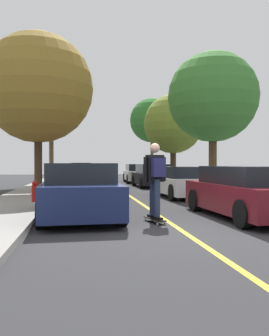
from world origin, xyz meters
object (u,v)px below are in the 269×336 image
parked_car_left_nearest (80,191)px  parked_car_left_far (81,175)px  skateboard (155,219)px  parked_car_left_near (80,180)px  parked_car_left_farthest (81,172)px  street_tree_right_far (152,120)px  parked_car_right_farthest (138,173)px  parked_car_right_near (183,182)px  parked_car_right_far (152,176)px  fire_hydrant (35,191)px  skateboarder (155,176)px  street_tree_right_nearest (213,97)px  street_tree_left_near (51,98)px  street_tree_left_nearest (38,88)px  street_tree_right_near (173,124)px  parked_car_right_nearest (245,192)px

parked_car_left_nearest → parked_car_left_far: 13.46m
skateboard → parked_car_left_near: bearing=102.6°
parked_car_left_farthest → street_tree_right_far: size_ratio=0.59×
parked_car_right_farthest → parked_car_right_near: bearing=-90.0°
parked_car_right_far → fire_hydrant: 10.66m
parked_car_left_far → fire_hydrant: parked_car_left_far is taller
parked_car_left_farthest → fire_hydrant: parked_car_left_farthest is taller
parked_car_left_farthest → skateboarder: bearing=-85.1°
parked_car_left_farthest → parked_car_left_far: bearing=-90.0°
parked_car_left_near → skateboard: 8.16m
street_tree_right_nearest → fire_hydrant: (-7.54, -3.58, -3.98)m
skateboarder → street_tree_right_far: bearing=79.1°
parked_car_right_near → street_tree_right_nearest: bearing=34.6°
fire_hydrant → parked_car_right_near: bearing=22.2°
skateboard → street_tree_left_near: bearing=103.9°
street_tree_left_near → parked_car_left_near: bearing=-74.4°
parked_car_left_nearest → street_tree_left_near: street_tree_left_near is taller
parked_car_left_farthest → skateboarder: size_ratio=2.27×
skateboard → parked_car_left_far: bearing=97.0°
parked_car_left_far → parked_car_right_far: parked_car_left_far is taller
street_tree_left_near → street_tree_left_nearest: bearing=-90.0°
street_tree_right_near → street_tree_right_nearest: bearing=-90.0°
street_tree_right_nearest → parked_car_right_far: bearing=108.3°
parked_car_right_far → skateboarder: skateboarder is taller
street_tree_right_near → fire_hydrant: size_ratio=8.32×
parked_car_right_nearest → street_tree_right_near: 14.85m
street_tree_right_near → parked_car_right_nearest: bearing=-97.1°
parked_car_left_far → street_tree_right_near: size_ratio=0.79×
street_tree_left_nearest → fire_hydrant: size_ratio=9.78×
fire_hydrant → parked_car_left_near: bearing=69.4°
street_tree_right_nearest → fire_hydrant: street_tree_right_nearest is taller
parked_car_left_farthest → street_tree_right_near: 9.21m
skateboard → parked_car_right_farthest: bearing=82.3°
parked_car_left_farthest → parked_car_right_far: bearing=-62.0°
parked_car_left_nearest → parked_car_right_near: bearing=51.4°
parked_car_right_farthest → street_tree_right_nearest: 11.58m
parked_car_left_near → parked_car_right_nearest: 8.64m
fire_hydrant → parked_car_left_nearest: bearing=-63.4°
skateboarder → street_tree_right_near: bearing=74.0°
parked_car_left_nearest → parked_car_right_nearest: parked_car_left_nearest is taller
parked_car_right_nearest → parked_car_right_farthest: size_ratio=0.97×
parked_car_left_farthest → fire_hydrant: bearing=-95.0°
parked_car_right_far → street_tree_left_nearest: bearing=-137.8°
parked_car_left_farthest → skateboarder: (1.78, -20.96, 0.42)m
parked_car_left_near → parked_car_right_far: parked_car_left_near is taller
parked_car_right_nearest → parked_car_right_far: 12.49m
street_tree_right_far → street_tree_left_nearest: bearing=-118.2°
parked_car_right_nearest → street_tree_left_near: size_ratio=0.59×
parked_car_right_nearest → parked_car_right_farthest: 17.90m
parked_car_left_nearest → street_tree_right_near: street_tree_right_near is taller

